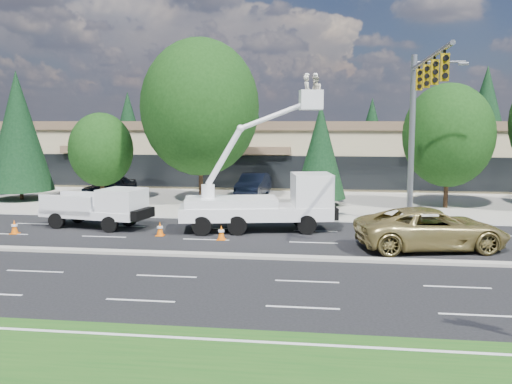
# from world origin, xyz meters

# --- Properties ---
(ground) EXTENTS (140.00, 140.00, 0.00)m
(ground) POSITION_xyz_m (0.00, 0.00, 0.00)
(ground) COLOR black
(ground) RESTS_ON ground
(concrete_apron) EXTENTS (140.00, 22.00, 0.01)m
(concrete_apron) POSITION_xyz_m (0.00, 20.00, 0.01)
(concrete_apron) COLOR #9C9A8E
(concrete_apron) RESTS_ON ground
(road_median) EXTENTS (120.00, 0.55, 0.12)m
(road_median) POSITION_xyz_m (0.00, 0.00, 0.06)
(road_median) COLOR #9C9A8E
(road_median) RESTS_ON ground
(strip_mall) EXTENTS (50.40, 15.40, 5.50)m
(strip_mall) POSITION_xyz_m (0.00, 29.97, 2.83)
(strip_mall) COLOR tan
(strip_mall) RESTS_ON ground
(tree_front_b) EXTENTS (4.56, 4.56, 8.99)m
(tree_front_b) POSITION_xyz_m (-16.00, 15.00, 4.83)
(tree_front_b) COLOR #332114
(tree_front_b) RESTS_ON ground
(tree_front_c) EXTENTS (4.40, 4.40, 6.11)m
(tree_front_c) POSITION_xyz_m (-10.00, 15.00, 3.57)
(tree_front_c) COLOR #332114
(tree_front_c) RESTS_ON ground
(tree_front_d) EXTENTS (7.91, 7.91, 10.98)m
(tree_front_d) POSITION_xyz_m (-3.00, 15.00, 6.43)
(tree_front_d) COLOR #332114
(tree_front_d) RESTS_ON ground
(tree_front_e) EXTENTS (3.37, 3.37, 6.65)m
(tree_front_e) POSITION_xyz_m (5.00, 15.00, 3.57)
(tree_front_e) COLOR #332114
(tree_front_e) RESTS_ON ground
(tree_front_f) EXTENTS (5.70, 5.70, 7.91)m
(tree_front_f) POSITION_xyz_m (13.00, 15.00, 4.63)
(tree_front_f) COLOR #332114
(tree_front_f) RESTS_ON ground
(tree_back_a) EXTENTS (4.52, 4.52, 8.92)m
(tree_back_a) POSITION_xyz_m (-18.00, 42.00, 4.78)
(tree_back_a) COLOR #332114
(tree_back_a) RESTS_ON ground
(tree_back_b) EXTENTS (5.71, 5.71, 11.26)m
(tree_back_b) POSITION_xyz_m (-4.00, 42.00, 6.04)
(tree_back_b) COLOR #332114
(tree_back_b) RESTS_ON ground
(tree_back_c) EXTENTS (4.09, 4.09, 8.06)m
(tree_back_c) POSITION_xyz_m (10.00, 42.00, 4.32)
(tree_back_c) COLOR #332114
(tree_back_c) RESTS_ON ground
(tree_back_d) EXTENTS (5.79, 5.79, 11.42)m
(tree_back_d) POSITION_xyz_m (22.00, 42.00, 6.13)
(tree_back_d) COLOR #332114
(tree_back_d) RESTS_ON ground
(signal_mast) EXTENTS (2.76, 10.16, 9.00)m
(signal_mast) POSITION_xyz_m (10.03, 7.04, 6.06)
(signal_mast) COLOR gray
(signal_mast) RESTS_ON ground
(utility_pickup) EXTENTS (5.73, 3.03, 2.09)m
(utility_pickup) POSITION_xyz_m (-6.09, 5.44, 0.86)
(utility_pickup) COLOR white
(utility_pickup) RESTS_ON ground
(bucket_truck) EXTENTS (8.20, 3.75, 7.86)m
(bucket_truck) POSITION_xyz_m (2.77, 5.85, 1.74)
(bucket_truck) COLOR white
(bucket_truck) RESTS_ON ground
(traffic_cone_a) EXTENTS (0.40, 0.40, 0.70)m
(traffic_cone_a) POSITION_xyz_m (-9.66, 3.33, 0.34)
(traffic_cone_a) COLOR #EF6107
(traffic_cone_a) RESTS_ON ground
(traffic_cone_b) EXTENTS (0.40, 0.40, 0.70)m
(traffic_cone_b) POSITION_xyz_m (-2.41, 3.83, 0.34)
(traffic_cone_b) COLOR #EF6107
(traffic_cone_b) RESTS_ON ground
(traffic_cone_c) EXTENTS (0.40, 0.40, 0.70)m
(traffic_cone_c) POSITION_xyz_m (0.71, 3.30, 0.34)
(traffic_cone_c) COLOR #EF6107
(traffic_cone_c) RESTS_ON ground
(traffic_cone_d) EXTENTS (0.40, 0.40, 0.70)m
(traffic_cone_d) POSITION_xyz_m (8.81, 3.26, 0.34)
(traffic_cone_d) COLOR #EF6107
(traffic_cone_d) RESTS_ON ground
(minivan) EXTENTS (6.94, 4.27, 1.80)m
(minivan) POSITION_xyz_m (10.08, 2.59, 0.90)
(minivan) COLOR #A3904F
(minivan) RESTS_ON ground
(parked_car_west) EXTENTS (3.18, 5.03, 1.60)m
(parked_car_west) POSITION_xyz_m (-10.34, 17.13, 0.80)
(parked_car_west) COLOR black
(parked_car_west) RESTS_ON ground
(parked_car_east) EXTENTS (2.18, 5.20, 1.67)m
(parked_car_east) POSITION_xyz_m (0.00, 19.07, 0.83)
(parked_car_east) COLOR black
(parked_car_east) RESTS_ON ground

